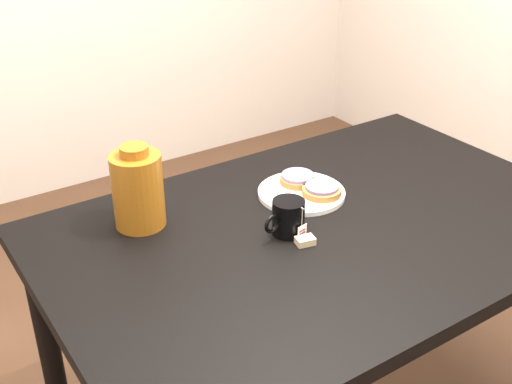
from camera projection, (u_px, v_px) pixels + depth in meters
table at (322, 251)px, 1.67m from camera, size 1.40×0.90×0.75m
plate at (301, 192)px, 1.76m from camera, size 0.24×0.24×0.02m
bagel_back at (298, 179)px, 1.79m from camera, size 0.12×0.12×0.03m
bagel_front at (322, 190)px, 1.73m from camera, size 0.13×0.13×0.03m
mug at (288, 217)px, 1.57m from camera, size 0.13×0.09×0.09m
teabag_pouch at (305, 241)px, 1.54m from camera, size 0.05×0.04×0.02m
bagel_package at (138, 189)px, 1.58m from camera, size 0.15×0.15×0.22m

